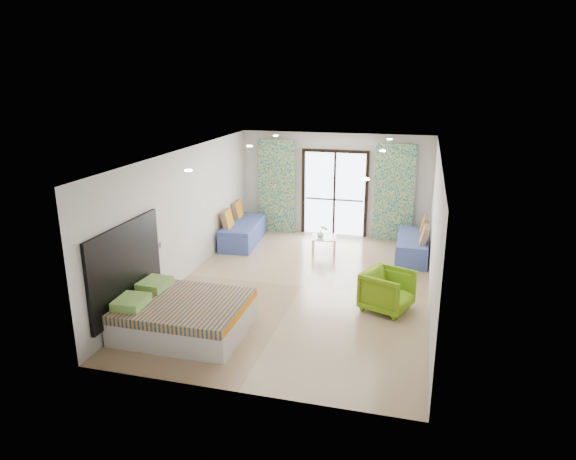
% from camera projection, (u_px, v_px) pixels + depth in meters
% --- Properties ---
extents(floor, '(5.00, 7.50, 0.01)m').
position_uv_depth(floor, '(302.00, 286.00, 10.43)').
color(floor, '#937758').
rests_on(floor, ground).
extents(ceiling, '(5.00, 7.50, 0.01)m').
position_uv_depth(ceiling, '(303.00, 154.00, 9.64)').
color(ceiling, silver).
rests_on(ceiling, ground).
extents(wall_back, '(5.00, 0.01, 2.70)m').
position_uv_depth(wall_back, '(335.00, 185.00, 13.50)').
color(wall_back, silver).
rests_on(wall_back, ground).
extents(wall_front, '(5.00, 0.01, 2.70)m').
position_uv_depth(wall_front, '(235.00, 301.00, 6.56)').
color(wall_front, silver).
rests_on(wall_front, ground).
extents(wall_left, '(0.01, 7.50, 2.70)m').
position_uv_depth(wall_left, '(185.00, 214.00, 10.64)').
color(wall_left, silver).
rests_on(wall_left, ground).
extents(wall_right, '(0.01, 7.50, 2.70)m').
position_uv_depth(wall_right, '(435.00, 232.00, 9.42)').
color(wall_right, silver).
rests_on(wall_right, ground).
extents(balcony_door, '(1.76, 0.08, 2.28)m').
position_uv_depth(balcony_door, '(335.00, 188.00, 13.50)').
color(balcony_door, black).
rests_on(balcony_door, floor).
extents(balcony_rail, '(1.52, 0.03, 0.04)m').
position_uv_depth(balcony_rail, '(334.00, 200.00, 13.60)').
color(balcony_rail, '#595451').
rests_on(balcony_rail, balcony_door).
extents(curtain_left, '(1.00, 0.10, 2.50)m').
position_uv_depth(curtain_left, '(277.00, 187.00, 13.74)').
color(curtain_left, silver).
rests_on(curtain_left, floor).
extents(curtain_right, '(1.00, 0.10, 2.50)m').
position_uv_depth(curtain_right, '(394.00, 193.00, 12.99)').
color(curtain_right, silver).
rests_on(curtain_right, floor).
extents(downlight_a, '(0.12, 0.12, 0.02)m').
position_uv_depth(downlight_a, '(188.00, 170.00, 8.14)').
color(downlight_a, '#FFE0B2').
rests_on(downlight_a, ceiling).
extents(downlight_b, '(0.12, 0.12, 0.02)m').
position_uv_depth(downlight_b, '(365.00, 179.00, 7.46)').
color(downlight_b, '#FFE0B2').
rests_on(downlight_b, ceiling).
extents(downlight_c, '(0.12, 0.12, 0.02)m').
position_uv_depth(downlight_c, '(250.00, 146.00, 10.92)').
color(downlight_c, '#FFE0B2').
rests_on(downlight_c, ceiling).
extents(downlight_d, '(0.12, 0.12, 0.02)m').
position_uv_depth(downlight_d, '(383.00, 151.00, 10.23)').
color(downlight_d, '#FFE0B2').
rests_on(downlight_d, ceiling).
extents(downlight_e, '(0.12, 0.12, 0.02)m').
position_uv_depth(downlight_e, '(276.00, 136.00, 12.77)').
color(downlight_e, '#FFE0B2').
rests_on(downlight_e, ceiling).
extents(downlight_f, '(0.12, 0.12, 0.02)m').
position_uv_depth(downlight_f, '(390.00, 139.00, 12.08)').
color(downlight_f, '#FFE0B2').
rests_on(downlight_f, ceiling).
extents(headboard, '(0.06, 2.10, 1.50)m').
position_uv_depth(headboard, '(126.00, 267.00, 8.54)').
color(headboard, black).
rests_on(headboard, floor).
extents(switch_plate, '(0.02, 0.10, 0.10)m').
position_uv_depth(switch_plate, '(162.00, 244.00, 9.70)').
color(switch_plate, silver).
rests_on(switch_plate, wall_left).
extents(bed, '(2.02, 1.65, 0.70)m').
position_uv_depth(bed, '(183.00, 316.00, 8.52)').
color(bed, silver).
rests_on(bed, floor).
extents(daybed_left, '(0.92, 2.02, 0.97)m').
position_uv_depth(daybed_left, '(243.00, 231.00, 13.07)').
color(daybed_left, '#3D5193').
rests_on(daybed_left, floor).
extents(daybed_right, '(0.73, 1.83, 0.90)m').
position_uv_depth(daybed_right, '(413.00, 246.00, 12.03)').
color(daybed_right, '#3D5193').
rests_on(daybed_right, floor).
extents(coffee_table, '(0.68, 0.68, 0.68)m').
position_uv_depth(coffee_table, '(324.00, 239.00, 12.33)').
color(coffee_table, silver).
rests_on(coffee_table, floor).
extents(vase, '(0.21, 0.22, 0.17)m').
position_uv_depth(vase, '(320.00, 234.00, 12.26)').
color(vase, white).
rests_on(vase, coffee_table).
extents(armchair, '(0.99, 1.02, 0.82)m').
position_uv_depth(armchair, '(387.00, 289.00, 9.29)').
color(armchair, '#6E9E14').
rests_on(armchair, floor).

